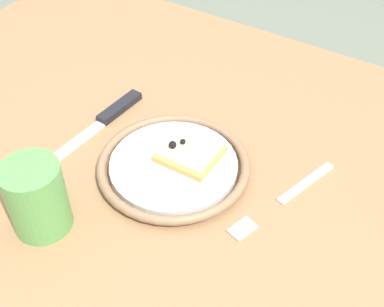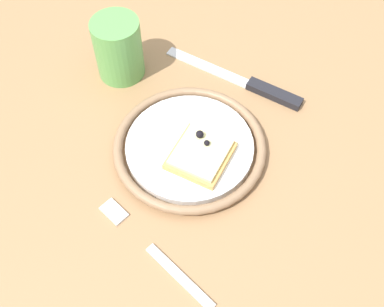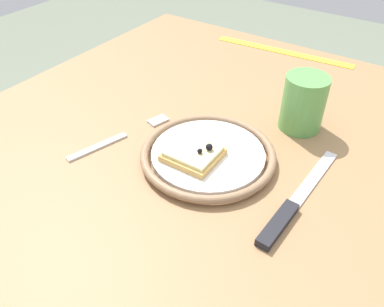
{
  "view_description": "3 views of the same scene",
  "coord_description": "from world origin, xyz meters",
  "px_view_note": "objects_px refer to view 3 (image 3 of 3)",
  "views": [
    {
      "loc": [
        -0.36,
        0.38,
        1.27
      ],
      "look_at": [
        -0.07,
        -0.07,
        0.78
      ],
      "focal_mm": 47.26,
      "sensor_mm": 36.0,
      "label": 1
    },
    {
      "loc": [
        -0.39,
        -0.22,
        1.31
      ],
      "look_at": [
        -0.08,
        -0.06,
        0.78
      ],
      "focal_mm": 43.34,
      "sensor_mm": 36.0,
      "label": 2
    },
    {
      "loc": [
        0.19,
        -0.46,
        1.16
      ],
      "look_at": [
        -0.08,
        -0.06,
        0.77
      ],
      "focal_mm": 36.22,
      "sensor_mm": 36.0,
      "label": 3
    }
  ],
  "objects_px": {
    "plate": "(208,155)",
    "cup": "(303,103)",
    "pizza_slice_near": "(194,153)",
    "fork": "(122,136)",
    "measuring_tape": "(283,52)",
    "dining_table": "(247,197)",
    "knife": "(289,210)"
  },
  "relations": [
    {
      "from": "cup",
      "to": "measuring_tape",
      "type": "bearing_deg",
      "value": 118.73
    },
    {
      "from": "plate",
      "to": "cup",
      "type": "xyz_separation_m",
      "value": [
        0.09,
        0.17,
        0.04
      ]
    },
    {
      "from": "plate",
      "to": "cup",
      "type": "height_order",
      "value": "cup"
    },
    {
      "from": "dining_table",
      "to": "fork",
      "type": "relative_size",
      "value": 5.36
    },
    {
      "from": "fork",
      "to": "cup",
      "type": "relative_size",
      "value": 1.98
    },
    {
      "from": "cup",
      "to": "dining_table",
      "type": "bearing_deg",
      "value": -102.03
    },
    {
      "from": "pizza_slice_near",
      "to": "cup",
      "type": "height_order",
      "value": "cup"
    },
    {
      "from": "pizza_slice_near",
      "to": "cup",
      "type": "distance_m",
      "value": 0.22
    },
    {
      "from": "plate",
      "to": "cup",
      "type": "relative_size",
      "value": 2.2
    },
    {
      "from": "plate",
      "to": "pizza_slice_near",
      "type": "bearing_deg",
      "value": -117.18
    },
    {
      "from": "measuring_tape",
      "to": "plate",
      "type": "bearing_deg",
      "value": -85.8
    },
    {
      "from": "measuring_tape",
      "to": "dining_table",
      "type": "bearing_deg",
      "value": -77.2
    },
    {
      "from": "pizza_slice_near",
      "to": "measuring_tape",
      "type": "height_order",
      "value": "pizza_slice_near"
    },
    {
      "from": "measuring_tape",
      "to": "cup",
      "type": "bearing_deg",
      "value": -65.59
    },
    {
      "from": "plate",
      "to": "pizza_slice_near",
      "type": "distance_m",
      "value": 0.03
    },
    {
      "from": "dining_table",
      "to": "fork",
      "type": "bearing_deg",
      "value": -161.25
    },
    {
      "from": "knife",
      "to": "measuring_tape",
      "type": "bearing_deg",
      "value": 114.51
    },
    {
      "from": "cup",
      "to": "fork",
      "type": "bearing_deg",
      "value": -140.22
    },
    {
      "from": "dining_table",
      "to": "measuring_tape",
      "type": "distance_m",
      "value": 0.44
    },
    {
      "from": "knife",
      "to": "cup",
      "type": "bearing_deg",
      "value": 108.28
    },
    {
      "from": "pizza_slice_near",
      "to": "fork",
      "type": "relative_size",
      "value": 0.42
    },
    {
      "from": "dining_table",
      "to": "pizza_slice_near",
      "type": "height_order",
      "value": "pizza_slice_near"
    },
    {
      "from": "cup",
      "to": "measuring_tape",
      "type": "height_order",
      "value": "cup"
    },
    {
      "from": "dining_table",
      "to": "pizza_slice_near",
      "type": "distance_m",
      "value": 0.15
    },
    {
      "from": "fork",
      "to": "measuring_tape",
      "type": "relative_size",
      "value": 0.58
    },
    {
      "from": "plate",
      "to": "knife",
      "type": "xyz_separation_m",
      "value": [
        0.15,
        -0.04,
        -0.01
      ]
    },
    {
      "from": "dining_table",
      "to": "fork",
      "type": "distance_m",
      "value": 0.25
    },
    {
      "from": "cup",
      "to": "measuring_tape",
      "type": "xyz_separation_m",
      "value": [
        -0.15,
        0.28,
        -0.05
      ]
    },
    {
      "from": "fork",
      "to": "measuring_tape",
      "type": "height_order",
      "value": "fork"
    },
    {
      "from": "dining_table",
      "to": "fork",
      "type": "xyz_separation_m",
      "value": [
        -0.22,
        -0.07,
        0.09
      ]
    },
    {
      "from": "plate",
      "to": "measuring_tape",
      "type": "bearing_deg",
      "value": 98.52
    },
    {
      "from": "measuring_tape",
      "to": "knife",
      "type": "bearing_deg",
      "value": -69.81
    }
  ]
}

